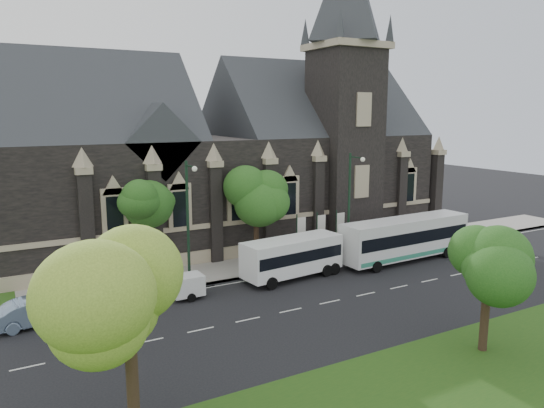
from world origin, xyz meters
TOP-DOWN VIEW (x-y plane):
  - ground at (0.00, 0.00)m, footprint 160.00×160.00m
  - sidewalk at (0.00, 9.50)m, footprint 80.00×5.00m
  - museum at (5.12, 18.78)m, footprint 40.00×17.70m
  - tree_park_near at (-11.77, -8.77)m, footprint 4.42×4.42m
  - tree_park_east at (6.18, -9.32)m, footprint 3.40×3.40m
  - tree_walk_right at (3.21, 10.71)m, footprint 4.08×4.08m
  - tree_walk_left at (-5.80, 10.70)m, footprint 3.91×3.91m
  - street_lamp_near at (10.00, 7.09)m, footprint 0.36×1.88m
  - street_lamp_mid at (-4.00, 7.09)m, footprint 0.36×1.88m
  - banner_flag_left at (6.29, 9.00)m, footprint 0.90×0.10m
  - banner_flag_center at (8.29, 9.00)m, footprint 0.90×0.10m
  - banner_flag_right at (10.29, 9.00)m, footprint 0.90×0.10m
  - tour_coach at (14.09, 4.83)m, footprint 12.36×3.21m
  - shuttle_bus at (3.44, 5.47)m, footprint 8.09×3.48m
  - box_trailer at (-4.92, 5.21)m, footprint 2.98×1.75m
  - sedan at (-14.00, 5.31)m, footprint 5.12×2.24m
  - car_far_red at (-8.89, 6.20)m, footprint 4.43×2.23m

SIDE VIEW (x-z plane):
  - ground at x=0.00m, z-range 0.00..0.00m
  - sidewalk at x=0.00m, z-range 0.00..0.15m
  - car_far_red at x=-8.89m, z-range 0.00..1.45m
  - sedan at x=-14.00m, z-range 0.00..1.64m
  - box_trailer at x=-4.92m, z-range 0.11..1.70m
  - shuttle_bus at x=3.44m, z-range 0.23..3.27m
  - tour_coach at x=14.09m, z-range 0.16..3.74m
  - banner_flag_left at x=6.29m, z-range 0.38..4.38m
  - banner_flag_center at x=8.29m, z-range 0.38..4.38m
  - banner_flag_right at x=10.29m, z-range 0.38..4.38m
  - tree_park_east at x=6.18m, z-range 1.48..7.76m
  - street_lamp_near at x=10.00m, z-range 0.61..9.61m
  - street_lamp_mid at x=-4.00m, z-range 0.61..9.61m
  - tree_walk_left at x=-5.80m, z-range 1.91..9.55m
  - tree_walk_right at x=3.21m, z-range 1.92..9.72m
  - tree_park_near at x=-11.77m, z-range 2.14..10.70m
  - museum at x=5.12m, z-range -6.78..23.12m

